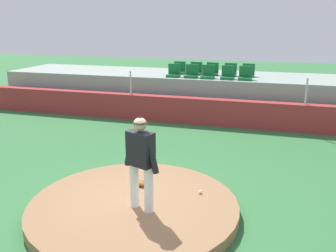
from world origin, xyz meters
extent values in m
plane|color=#316D39|center=(0.00, 0.00, 0.00)|extent=(60.00, 60.00, 0.00)
cylinder|color=#906948|center=(0.00, 0.00, 0.11)|extent=(4.08, 4.08, 0.22)
cylinder|color=white|center=(0.08, -0.13, 0.66)|extent=(0.17, 0.17, 0.88)
cylinder|color=white|center=(0.41, -0.26, 0.66)|extent=(0.17, 0.17, 0.88)
cube|color=black|center=(0.25, -0.20, 1.41)|extent=(0.56, 0.43, 0.63)
cylinder|color=black|center=(0.00, -0.10, 1.37)|extent=(0.29, 0.20, 0.72)
cylinder|color=black|center=(0.49, -0.29, 1.37)|extent=(0.32, 0.22, 0.71)
sphere|color=tan|center=(0.25, -0.20, 1.87)|extent=(0.24, 0.24, 0.24)
cone|color=black|center=(0.25, -0.20, 1.95)|extent=(0.36, 0.36, 0.13)
sphere|color=white|center=(1.17, 0.74, 0.25)|extent=(0.07, 0.07, 0.07)
ellipsoid|color=brown|center=(-0.12, 0.75, 0.27)|extent=(0.36, 0.34, 0.11)
cube|color=#9C2F30|center=(0.00, 6.72, 0.48)|extent=(17.97, 0.40, 0.95)
cylinder|color=silver|center=(-2.77, 6.72, 1.39)|extent=(0.06, 0.06, 0.87)
cylinder|color=silver|center=(3.47, 6.72, 1.39)|extent=(0.06, 0.06, 0.87)
cube|color=gray|center=(0.00, 8.85, 0.76)|extent=(17.66, 3.13, 1.52)
cube|color=#156633|center=(-1.40, 7.76, 1.57)|extent=(0.48, 0.44, 0.10)
cube|color=#156633|center=(-1.40, 7.94, 1.82)|extent=(0.48, 0.08, 0.40)
cube|color=#156633|center=(-0.68, 7.76, 1.57)|extent=(0.48, 0.44, 0.10)
cube|color=#156633|center=(-0.68, 7.94, 1.82)|extent=(0.48, 0.08, 0.40)
cube|color=#156633|center=(-0.03, 7.74, 1.57)|extent=(0.48, 0.44, 0.10)
cube|color=#156633|center=(-0.03, 7.92, 1.82)|extent=(0.48, 0.08, 0.40)
cube|color=#156633|center=(0.72, 7.74, 1.57)|extent=(0.48, 0.44, 0.10)
cube|color=#156633|center=(0.72, 7.92, 1.82)|extent=(0.48, 0.08, 0.40)
cube|color=#156633|center=(1.37, 7.76, 1.57)|extent=(0.48, 0.44, 0.10)
cube|color=#156633|center=(1.37, 7.94, 1.82)|extent=(0.48, 0.08, 0.40)
cube|color=#156633|center=(-1.41, 8.66, 1.57)|extent=(0.48, 0.44, 0.10)
cube|color=#156633|center=(-1.41, 8.84, 1.82)|extent=(0.48, 0.08, 0.40)
cube|color=#156633|center=(-0.71, 8.64, 1.57)|extent=(0.48, 0.44, 0.10)
cube|color=#156633|center=(-0.71, 8.82, 1.82)|extent=(0.48, 0.08, 0.40)
cube|color=#156633|center=(-0.03, 8.64, 1.57)|extent=(0.48, 0.44, 0.10)
cube|color=#156633|center=(-0.03, 8.82, 1.82)|extent=(0.48, 0.08, 0.40)
cube|color=#156633|center=(0.70, 8.61, 1.57)|extent=(0.48, 0.44, 0.10)
cube|color=#156633|center=(0.70, 8.79, 1.82)|extent=(0.48, 0.08, 0.40)
cube|color=#156633|center=(1.41, 8.64, 1.57)|extent=(0.48, 0.44, 0.10)
cube|color=#156633|center=(1.41, 8.82, 1.82)|extent=(0.48, 0.08, 0.40)
camera|label=1|loc=(2.47, -5.93, 3.59)|focal=38.84mm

